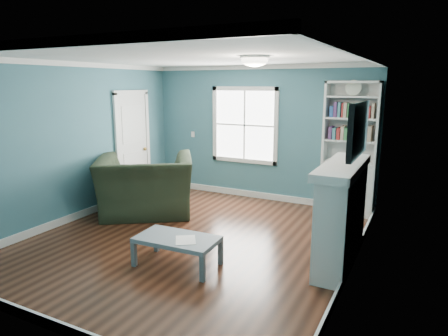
% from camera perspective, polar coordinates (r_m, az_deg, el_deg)
% --- Properties ---
extents(floor, '(5.00, 5.00, 0.00)m').
position_cam_1_polar(floor, '(5.99, -4.45, -10.17)').
color(floor, black).
rests_on(floor, ground).
extents(room_walls, '(5.00, 5.00, 5.00)m').
position_cam_1_polar(room_walls, '(5.59, -4.71, 5.02)').
color(room_walls, '#376675').
rests_on(room_walls, ground).
extents(trim, '(4.50, 5.00, 2.60)m').
position_cam_1_polar(trim, '(5.64, -4.65, 1.54)').
color(trim, white).
rests_on(trim, ground).
extents(window, '(1.40, 0.06, 1.50)m').
position_cam_1_polar(window, '(7.93, 2.96, 6.13)').
color(window, white).
rests_on(window, room_walls).
extents(bookshelf, '(0.90, 0.35, 2.31)m').
position_cam_1_polar(bookshelf, '(7.24, 17.42, 0.82)').
color(bookshelf, silver).
rests_on(bookshelf, ground).
extents(fireplace, '(0.44, 1.58, 1.30)m').
position_cam_1_polar(fireplace, '(5.24, 16.55, -6.51)').
color(fireplace, black).
rests_on(fireplace, ground).
extents(tv, '(0.06, 1.10, 0.65)m').
position_cam_1_polar(tv, '(5.00, 18.66, 5.27)').
color(tv, black).
rests_on(tv, fireplace).
extents(door, '(0.12, 0.98, 2.17)m').
position_cam_1_polar(door, '(8.08, -12.87, 3.26)').
color(door, silver).
rests_on(door, ground).
extents(ceiling_fixture, '(0.38, 0.38, 0.15)m').
position_cam_1_polar(ceiling_fixture, '(5.23, 4.42, 15.17)').
color(ceiling_fixture, white).
rests_on(ceiling_fixture, room_walls).
extents(light_switch, '(0.08, 0.01, 0.12)m').
position_cam_1_polar(light_switch, '(8.52, -4.46, 4.82)').
color(light_switch, white).
rests_on(light_switch, room_walls).
extents(recliner, '(1.88, 1.73, 1.38)m').
position_cam_1_polar(recliner, '(7.05, -11.15, -1.08)').
color(recliner, black).
rests_on(recliner, ground).
extents(coffee_table, '(1.05, 0.61, 0.37)m').
position_cam_1_polar(coffee_table, '(5.11, -6.71, -10.30)').
color(coffee_table, '#535E64').
rests_on(coffee_table, ground).
extents(paper_sheet, '(0.37, 0.39, 0.00)m').
position_cam_1_polar(paper_sheet, '(4.99, -5.50, -10.20)').
color(paper_sheet, white).
rests_on(paper_sheet, coffee_table).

